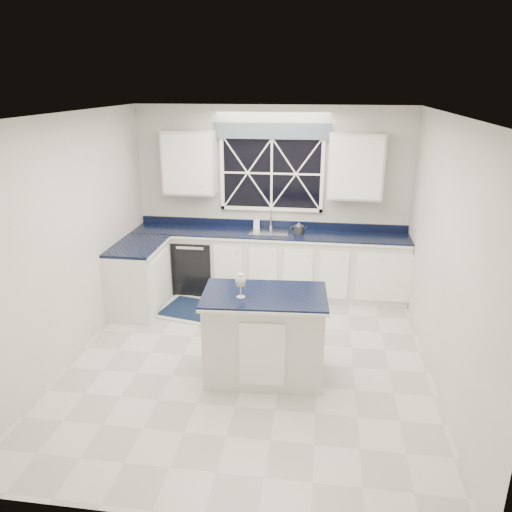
# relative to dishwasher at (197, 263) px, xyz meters

# --- Properties ---
(ground) EXTENTS (4.50, 4.50, 0.00)m
(ground) POSITION_rel_dishwasher_xyz_m (1.10, -1.95, -0.41)
(ground) COLOR silver
(ground) RESTS_ON ground
(back_wall) EXTENTS (4.00, 0.10, 2.70)m
(back_wall) POSITION_rel_dishwasher_xyz_m (1.10, 0.30, 0.94)
(back_wall) COLOR silver
(back_wall) RESTS_ON ground
(base_cabinets) EXTENTS (3.99, 1.60, 0.90)m
(base_cabinets) POSITION_rel_dishwasher_xyz_m (0.77, -0.17, 0.04)
(base_cabinets) COLOR silver
(base_cabinets) RESTS_ON ground
(countertop) EXTENTS (3.98, 0.64, 0.04)m
(countertop) POSITION_rel_dishwasher_xyz_m (1.10, 0.00, 0.51)
(countertop) COLOR black
(countertop) RESTS_ON base_cabinets
(dishwasher) EXTENTS (0.60, 0.58, 0.82)m
(dishwasher) POSITION_rel_dishwasher_xyz_m (0.00, 0.00, 0.00)
(dishwasher) COLOR black
(dishwasher) RESTS_ON ground
(window) EXTENTS (1.65, 0.09, 1.26)m
(window) POSITION_rel_dishwasher_xyz_m (1.10, 0.25, 1.42)
(window) COLOR black
(window) RESTS_ON ground
(upper_cabinets) EXTENTS (3.10, 0.34, 0.90)m
(upper_cabinets) POSITION_rel_dishwasher_xyz_m (1.10, 0.13, 1.49)
(upper_cabinets) COLOR silver
(upper_cabinets) RESTS_ON ground
(faucet) EXTENTS (0.05, 0.20, 0.30)m
(faucet) POSITION_rel_dishwasher_xyz_m (1.10, 0.19, 0.69)
(faucet) COLOR silver
(faucet) RESTS_ON countertop
(island) EXTENTS (1.32, 0.85, 0.95)m
(island) POSITION_rel_dishwasher_xyz_m (1.31, -2.22, 0.07)
(island) COLOR silver
(island) RESTS_ON ground
(rug) EXTENTS (1.46, 1.06, 0.02)m
(rug) POSITION_rel_dishwasher_xyz_m (0.33, -0.81, -0.40)
(rug) COLOR #B0B0AB
(rug) RESTS_ON ground
(kettle) EXTENTS (0.24, 0.17, 0.17)m
(kettle) POSITION_rel_dishwasher_xyz_m (1.52, -0.02, 0.61)
(kettle) COLOR #313134
(kettle) RESTS_ON countertop
(wine_glass) EXTENTS (0.11, 0.11, 0.25)m
(wine_glass) POSITION_rel_dishwasher_xyz_m (1.08, -2.34, 0.71)
(wine_glass) COLOR silver
(wine_glass) RESTS_ON island
(soap_bottle) EXTENTS (0.10, 0.10, 0.19)m
(soap_bottle) POSITION_rel_dishwasher_xyz_m (0.89, 0.16, 0.63)
(soap_bottle) COLOR silver
(soap_bottle) RESTS_ON countertop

